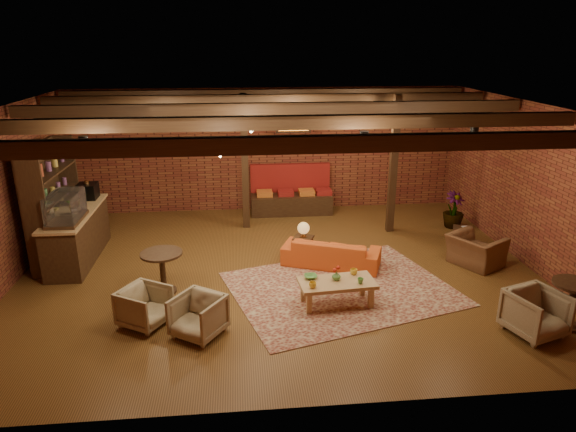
{
  "coord_description": "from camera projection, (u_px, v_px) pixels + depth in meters",
  "views": [
    {
      "loc": [
        -0.74,
        -9.23,
        4.35
      ],
      "look_at": [
        0.19,
        0.2,
        1.08
      ],
      "focal_mm": 32.0,
      "sensor_mm": 36.0,
      "label": 1
    }
  ],
  "objects": [
    {
      "name": "ceiling_spotlights",
      "position": [
        279.0,
        126.0,
        9.23
      ],
      "size": [
        6.4,
        4.4,
        0.28
      ],
      "primitive_type": null,
      "color": "black",
      "rests_on": "ceiling"
    },
    {
      "name": "armchair_a",
      "position": [
        144.0,
        305.0,
        8.16
      ],
      "size": [
        0.9,
        0.91,
        0.7
      ],
      "primitive_type": "imported",
      "rotation": [
        0.0,
        0.0,
        1.03
      ],
      "color": "#B7AE8D",
      "rests_on": "floor"
    },
    {
      "name": "shelving_hutch",
      "position": [
        54.0,
        203.0,
        10.4
      ],
      "size": [
        0.52,
        2.0,
        2.4
      ],
      "primitive_type": null,
      "color": "black",
      "rests_on": "ground"
    },
    {
      "name": "plant_tall",
      "position": [
        458.0,
        175.0,
        12.11
      ],
      "size": [
        1.94,
        1.94,
        2.64
      ],
      "primitive_type": "imported",
      "rotation": [
        0.0,
        0.0,
        0.4
      ],
      "color": "#4C7F4C",
      "rests_on": "floor"
    },
    {
      "name": "ceiling_beams",
      "position": [
        279.0,
        114.0,
        9.16
      ],
      "size": [
        9.8,
        6.4,
        0.22
      ],
      "primitive_type": null,
      "color": "black",
      "rests_on": "ceiling"
    },
    {
      "name": "ceiling_pipe",
      "position": [
        273.0,
        115.0,
        10.74
      ],
      "size": [
        9.6,
        0.12,
        0.12
      ],
      "primitive_type": "cylinder",
      "rotation": [
        0.0,
        1.57,
        0.0
      ],
      "color": "black",
      "rests_on": "ceiling"
    },
    {
      "name": "sofa",
      "position": [
        331.0,
        252.0,
        10.34
      ],
      "size": [
        2.08,
        1.42,
        0.56
      ],
      "primitive_type": "imported",
      "rotation": [
        0.0,
        0.0,
        2.76
      ],
      "color": "#CC501C",
      "rests_on": "floor"
    },
    {
      "name": "armchair_right",
      "position": [
        476.0,
        246.0,
        10.3
      ],
      "size": [
        1.04,
        1.15,
        0.85
      ],
      "primitive_type": "imported",
      "rotation": [
        0.0,
        0.0,
        2.11
      ],
      "color": "brown",
      "rests_on": "floor"
    },
    {
      "name": "side_table_book",
      "position": [
        463.0,
        230.0,
        11.15
      ],
      "size": [
        0.54,
        0.54,
        0.48
      ],
      "rotation": [
        0.0,
        0.0,
        -0.41
      ],
      "color": "black",
      "rests_on": "floor"
    },
    {
      "name": "post_left",
      "position": [
        245.0,
        163.0,
        12.04
      ],
      "size": [
        0.16,
        0.16,
        3.2
      ],
      "primitive_type": "cube",
      "color": "black",
      "rests_on": "ground"
    },
    {
      "name": "floor",
      "position": [
        280.0,
        271.0,
        10.17
      ],
      "size": [
        10.0,
        10.0,
        0.0
      ],
      "primitive_type": "plane",
      "color": "#432B10",
      "rests_on": "ground"
    },
    {
      "name": "armchair_far",
      "position": [
        536.0,
        311.0,
        7.88
      ],
      "size": [
        0.95,
        0.92,
        0.79
      ],
      "primitive_type": "imported",
      "rotation": [
        0.0,
        0.0,
        0.33
      ],
      "color": "#B7AE8D",
      "rests_on": "floor"
    },
    {
      "name": "plant_counter",
      "position": [
        81.0,
        200.0,
        10.53
      ],
      "size": [
        0.35,
        0.39,
        0.3
      ],
      "primitive_type": "imported",
      "color": "#337F33",
      "rests_on": "service_counter"
    },
    {
      "name": "round_table_left",
      "position": [
        162.0,
        265.0,
        9.16
      ],
      "size": [
        0.74,
        0.74,
        0.77
      ],
      "color": "black",
      "rests_on": "floor"
    },
    {
      "name": "wall_right",
      "position": [
        532.0,
        186.0,
        10.11
      ],
      "size": [
        0.02,
        8.0,
        3.2
      ],
      "primitive_type": "cube",
      "color": "maroon",
      "rests_on": "ground"
    },
    {
      "name": "coffee_table",
      "position": [
        336.0,
        284.0,
        8.76
      ],
      "size": [
        1.35,
        0.76,
        0.7
      ],
      "rotation": [
        0.0,
        0.0,
        0.09
      ],
      "color": "#9C7749",
      "rests_on": "floor"
    },
    {
      "name": "round_table_right",
      "position": [
        572.0,
        298.0,
        8.03
      ],
      "size": [
        0.66,
        0.66,
        0.78
      ],
      "color": "black",
      "rests_on": "floor"
    },
    {
      "name": "service_counter",
      "position": [
        76.0,
        223.0,
        10.47
      ],
      "size": [
        0.8,
        2.5,
        1.6
      ],
      "primitive_type": null,
      "color": "black",
      "rests_on": "ground"
    },
    {
      "name": "wall_front",
      "position": [
        308.0,
        292.0,
        5.88
      ],
      "size": [
        10.0,
        0.02,
        3.2
      ],
      "primitive_type": "cube",
      "color": "maroon",
      "rests_on": "ground"
    },
    {
      "name": "wall_back",
      "position": [
        267.0,
        150.0,
        13.41
      ],
      "size": [
        10.0,
        0.02,
        3.2
      ],
      "primitive_type": "cube",
      "color": "maroon",
      "rests_on": "ground"
    },
    {
      "name": "wall_left",
      "position": [
        1.0,
        201.0,
        9.19
      ],
      "size": [
        0.02,
        8.0,
        3.2
      ],
      "primitive_type": "cube",
      "color": "maroon",
      "rests_on": "ground"
    },
    {
      "name": "rug",
      "position": [
        341.0,
        289.0,
        9.43
      ],
      "size": [
        4.53,
        3.91,
        0.01
      ],
      "primitive_type": "cube",
      "rotation": [
        0.0,
        0.0,
        0.29
      ],
      "color": "maroon",
      "rests_on": "floor"
    },
    {
      "name": "armchair_b",
      "position": [
        198.0,
        314.0,
        7.86
      ],
      "size": [
        0.94,
        0.93,
        0.72
      ],
      "primitive_type": "imported",
      "rotation": [
        0.0,
        0.0,
        -0.59
      ],
      "color": "#B7AE8D",
      "rests_on": "floor"
    },
    {
      "name": "side_table_lamp",
      "position": [
        303.0,
        231.0,
        10.59
      ],
      "size": [
        0.5,
        0.5,
        0.79
      ],
      "rotation": [
        0.0,
        0.0,
        -0.42
      ],
      "color": "black",
      "rests_on": "floor"
    },
    {
      "name": "ceiling",
      "position": [
        279.0,
        107.0,
        9.12
      ],
      "size": [
        10.0,
        8.0,
        0.02
      ],
      "primitive_type": "cube",
      "color": "black",
      "rests_on": "wall_back"
    },
    {
      "name": "banquette",
      "position": [
        291.0,
        195.0,
        13.4
      ],
      "size": [
        2.1,
        0.7,
        1.0
      ],
      "primitive_type": null,
      "color": "maroon",
      "rests_on": "ground"
    },
    {
      "name": "post_right",
      "position": [
        393.0,
        165.0,
        11.78
      ],
      "size": [
        0.16,
        0.16,
        3.2
      ],
      "primitive_type": "cube",
      "color": "black",
      "rests_on": "ground"
    },
    {
      "name": "service_sign",
      "position": [
        293.0,
        127.0,
        12.37
      ],
      "size": [
        0.86,
        0.06,
        0.3
      ],
      "primitive_type": "cube",
      "color": "orange",
      "rests_on": "ceiling"
    }
  ]
}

